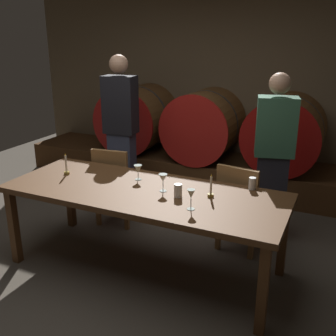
# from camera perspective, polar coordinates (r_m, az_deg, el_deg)

# --- Properties ---
(ground_plane) EXTENTS (7.74, 7.74, 0.00)m
(ground_plane) POSITION_cam_1_polar(r_m,az_deg,el_deg) (3.87, -6.57, -13.08)
(ground_plane) COLOR #4C443A
(back_wall) EXTENTS (5.95, 0.24, 2.68)m
(back_wall) POSITION_cam_1_polar(r_m,az_deg,el_deg) (5.92, 7.45, 11.87)
(back_wall) COLOR brown
(back_wall) RESTS_ON ground
(barrel_shelf) EXTENTS (5.36, 0.90, 0.38)m
(barrel_shelf) POSITION_cam_1_polar(r_m,az_deg,el_deg) (5.66, 5.28, -0.32)
(barrel_shelf) COLOR #4C2D16
(barrel_shelf) RESTS_ON ground
(wine_barrel_left) EXTENTS (0.94, 0.94, 0.94)m
(wine_barrel_left) POSITION_cam_1_polar(r_m,az_deg,el_deg) (5.91, -4.27, 7.08)
(wine_barrel_left) COLOR brown
(wine_barrel_left) RESTS_ON barrel_shelf
(wine_barrel_center) EXTENTS (0.94, 0.94, 0.94)m
(wine_barrel_center) POSITION_cam_1_polar(r_m,az_deg,el_deg) (5.49, 5.24, 6.16)
(wine_barrel_center) COLOR brown
(wine_barrel_center) RESTS_ON barrel_shelf
(wine_barrel_right) EXTENTS (0.94, 0.94, 0.94)m
(wine_barrel_right) POSITION_cam_1_polar(r_m,az_deg,el_deg) (5.24, 16.38, 4.87)
(wine_barrel_right) COLOR brown
(wine_barrel_right) RESTS_ON barrel_shelf
(dining_table) EXTENTS (2.42, 0.93, 0.76)m
(dining_table) POSITION_cam_1_polar(r_m,az_deg,el_deg) (3.44, -3.45, -4.17)
(dining_table) COLOR #4C2D16
(dining_table) RESTS_ON ground
(chair_left) EXTENTS (0.44, 0.44, 0.88)m
(chair_left) POSITION_cam_1_polar(r_m,az_deg,el_deg) (4.38, -7.57, -2.05)
(chair_left) COLOR olive
(chair_left) RESTS_ON ground
(chair_right) EXTENTS (0.45, 0.45, 0.88)m
(chair_right) POSITION_cam_1_polar(r_m,az_deg,el_deg) (3.88, 10.25, -5.03)
(chair_right) COLOR olive
(chair_right) RESTS_ON ground
(guest_left) EXTENTS (0.40, 0.28, 1.80)m
(guest_left) POSITION_cam_1_polar(r_m,az_deg,el_deg) (4.87, -6.70, 5.56)
(guest_left) COLOR #33384C
(guest_left) RESTS_ON ground
(guest_right) EXTENTS (0.43, 0.32, 1.68)m
(guest_right) POSITION_cam_1_polar(r_m,az_deg,el_deg) (4.11, 14.80, 1.57)
(guest_right) COLOR black
(guest_right) RESTS_ON ground
(candle_left) EXTENTS (0.05, 0.05, 0.21)m
(candle_left) POSITION_cam_1_polar(r_m,az_deg,el_deg) (3.89, -14.28, -0.05)
(candle_left) COLOR olive
(candle_left) RESTS_ON dining_table
(candle_right) EXTENTS (0.05, 0.05, 0.20)m
(candle_right) POSITION_cam_1_polar(r_m,az_deg,el_deg) (3.28, 6.12, -3.21)
(candle_right) COLOR olive
(candle_right) RESTS_ON dining_table
(wine_glass_left) EXTENTS (0.08, 0.08, 0.14)m
(wine_glass_left) POSITION_cam_1_polar(r_m,az_deg,el_deg) (3.63, -4.30, -0.19)
(wine_glass_left) COLOR silver
(wine_glass_left) RESTS_ON dining_table
(wine_glass_center) EXTENTS (0.07, 0.07, 0.15)m
(wine_glass_center) POSITION_cam_1_polar(r_m,az_deg,el_deg) (3.35, -0.72, -1.50)
(wine_glass_center) COLOR silver
(wine_glass_center) RESTS_ON dining_table
(wine_glass_right) EXTENTS (0.06, 0.06, 0.16)m
(wine_glass_right) POSITION_cam_1_polar(r_m,az_deg,el_deg) (3.01, 3.31, -3.83)
(wine_glass_right) COLOR silver
(wine_glass_right) RESTS_ON dining_table
(cup_left) EXTENTS (0.07, 0.07, 0.11)m
(cup_left) POSITION_cam_1_polar(r_m,az_deg,el_deg) (3.26, 1.44, -3.23)
(cup_left) COLOR white
(cup_left) RESTS_ON dining_table
(cup_right) EXTENTS (0.06, 0.06, 0.10)m
(cup_right) POSITION_cam_1_polar(r_m,az_deg,el_deg) (3.49, 11.91, -2.17)
(cup_right) COLOR white
(cup_right) RESTS_ON dining_table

